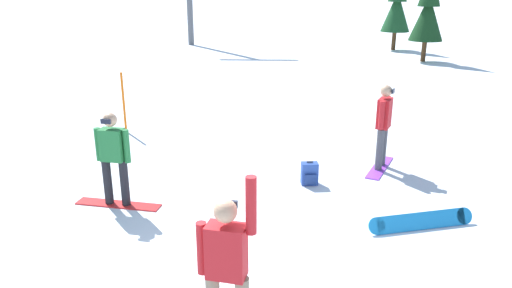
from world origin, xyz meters
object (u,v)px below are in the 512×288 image
Objects in this scene: snowboarder_midground at (114,158)px; loose_snowboard_far_spare at (421,220)px; snowboarder_background at (383,125)px; pine_tree_short at (397,4)px; snowboarder_foreground at (227,270)px; trail_marker_pole at (124,103)px; pine_tree_leaning at (428,9)px; backpack_blue at (310,174)px.

snowboarder_midground is 5.22m from loose_snowboard_far_spare.
snowboarder_background is 0.38× the size of pine_tree_short.
snowboarder_foreground is 6.09m from snowboarder_background.
snowboarder_midground is at bearing -114.66° from pine_tree_short.
trail_marker_pole is (-1.14, 4.37, -0.10)m from snowboarder_midground.
snowboarder_midground is 4.52m from trail_marker_pole.
snowboarder_background is at bearing 21.76° from snowboarder_midground.
pine_tree_leaning is at bearing 70.98° from snowboarder_background.
snowboarder_foreground is 25.30m from pine_tree_short.
loose_snowboard_far_spare is 8.06m from trail_marker_pole.
trail_marker_pole is 0.34× the size of pine_tree_short.
loose_snowboard_far_spare is at bearing -87.43° from snowboarder_background.
pine_tree_leaning reaches higher than loose_snowboard_far_spare.
pine_tree_leaning is at bearing 68.84° from snowboarder_foreground.
snowboarder_background reaches higher than loose_snowboard_far_spare.
pine_tree_leaning is at bearing 47.50° from trail_marker_pole.
loose_snowboard_far_spare is (0.12, -2.64, -0.82)m from snowboarder_background.
snowboarder_foreground is at bearing -135.41° from loose_snowboard_far_spare.
backpack_blue is at bearing -112.99° from pine_tree_leaning.
pine_tree_short reaches higher than trail_marker_pole.
snowboarder_background is at bearing 63.44° from snowboarder_foreground.
snowboarder_foreground is at bearing -116.56° from snowboarder_background.
trail_marker_pole reaches higher than loose_snowboard_far_spare.
trail_marker_pole is at bearing -123.08° from pine_tree_short.
snowboarder_midground is 0.95× the size of snowboarder_background.
snowboarder_midground is at bearing 123.51° from snowboarder_foreground.
backpack_blue is 0.10× the size of pine_tree_short.
trail_marker_pole is at bearing 141.34° from loose_snowboard_far_spare.
loose_snowboard_far_spare is at bearing -45.63° from backpack_blue.
snowboarder_foreground is 21.50m from pine_tree_leaning.
backpack_blue reaches higher than loose_snowboard_far_spare.
pine_tree_short is at bearing 78.38° from loose_snowboard_far_spare.
loose_snowboard_far_spare is at bearing -105.90° from pine_tree_leaning.
snowboarder_foreground is 0.44× the size of pine_tree_leaning.
backpack_blue is (3.45, 1.06, -0.67)m from snowboarder_midground.
loose_snowboard_far_spare is 21.97m from pine_tree_short.
backpack_blue is 20.73m from pine_tree_short.
snowboarder_midground is 3.67m from backpack_blue.
loose_snowboard_far_spare is (5.12, -0.65, -0.76)m from snowboarder_midground.
pine_tree_short is at bearing 56.92° from trail_marker_pole.
snowboarder_foreground is 1.13× the size of snowboarder_background.
backpack_blue is 16.98m from pine_tree_leaning.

